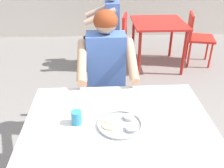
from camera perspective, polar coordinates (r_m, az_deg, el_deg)
table_foreground at (r=1.64m, az=1.54°, el=-10.95°), size 1.19×0.95×0.75m
thali_tray at (r=1.58m, az=1.89°, el=-9.04°), size 0.28×0.28×0.03m
drinking_cup at (r=1.59m, az=-8.04°, el=-7.44°), size 0.07×0.07×0.09m
chair_foreground at (r=2.52m, az=-1.39°, el=0.25°), size 0.39×0.43×0.89m
diner_foreground at (r=2.21m, az=-1.23°, el=2.93°), size 0.49×0.55×1.27m
table_background_red at (r=3.96m, az=10.44°, el=12.42°), size 0.77×0.83×0.71m
chair_red_left at (r=3.88m, az=0.94°, el=10.61°), size 0.51×0.48×0.84m
chair_red_right at (r=4.26m, az=18.56°, el=10.52°), size 0.49×0.49×0.81m
patron_background at (r=3.83m, az=-1.37°, el=13.93°), size 0.55×0.49×1.22m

